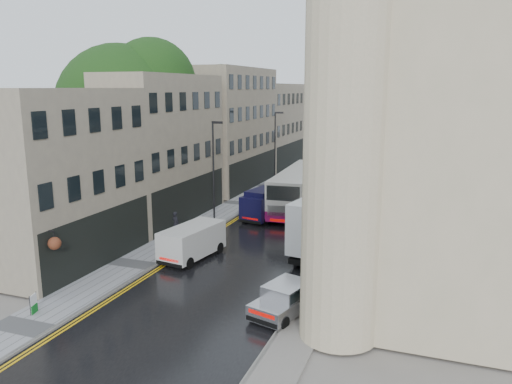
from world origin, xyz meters
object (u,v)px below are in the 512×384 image
Objects in this scene: tree_far at (201,127)px; silver_hatchback at (255,304)px; white_lorry at (298,230)px; pedestrian at (176,224)px; navy_van at (245,206)px; lamp_post_far at (275,150)px; cream_bus at (275,197)px; estate_sign at (33,304)px; lamp_post_near at (214,174)px; white_van at (164,247)px; tree_near at (122,130)px.

silver_hatchback is (15.38, -26.14, -5.48)m from tree_far.
white_lorry is 9.39m from pedestrian.
lamp_post_far is at bearing 108.09° from navy_van.
cream_bus reaches higher than pedestrian.
navy_van is at bearing 67.19° from estate_sign.
estate_sign is (-4.86, -20.46, -1.13)m from cream_bus.
tree_far reaches higher than silver_hatchback.
tree_far is 1.64× the size of lamp_post_near.
tree_far is at bearing 137.51° from cream_bus.
lamp_post_near reaches higher than cream_bus.
pedestrian is (-1.96, 4.92, -0.08)m from white_van.
tree_far is at bearing 139.44° from white_lorry.
lamp_post_far is at bearing 100.59° from white_van.
lamp_post_far is (-3.59, 10.94, 2.25)m from cream_bus.
tree_far reaches higher than white_lorry.
white_van is 0.59× the size of lamp_post_far.
lamp_post_far is at bearing 121.04° from white_lorry.
cream_bus is 7.22× the size of pedestrian.
navy_van is at bearing -95.02° from lamp_post_far.
lamp_post_far is (-8.01, 20.20, 2.05)m from white_lorry.
white_lorry is (4.42, -9.27, 0.20)m from cream_bus.
white_lorry is at bearing -17.96° from tree_near.
white_lorry is 9.46m from navy_van.
tree_far is at bearing -175.76° from lamp_post_far.
navy_van is at bearing 140.35° from white_lorry.
lamp_post_far reaches higher than white_lorry.
estate_sign is at bearing -146.38° from silver_hatchback.
tree_near is at bearing 155.92° from silver_hatchback.
navy_van is 6.19m from pedestrian.
lamp_post_far is at bearing 64.01° from tree_near.
tree_near is at bearing 97.55° from estate_sign.
estate_sign is at bearing -88.85° from lamp_post_near.
lamp_post_far is (7.41, 15.20, -3.00)m from tree_near.
estate_sign is at bearing -105.28° from lamp_post_far.
tree_near is 8.03m from lamp_post_near.
lamp_post_near reaches higher than white_lorry.
estate_sign is at bearing -106.63° from cream_bus.
cream_bus is at bearing -103.85° from pedestrian.
tree_far reaches higher than cream_bus.
white_lorry reaches higher than silver_hatchback.
tree_near is 13.02m from tree_far.
tree_near reaches higher than pedestrian.
cream_bus is 12.78m from white_van.
white_van reaches higher than estate_sign.
white_lorry is 8.23m from silver_hatchback.
lamp_post_near is (-8.00, 5.48, 2.04)m from white_lorry.
white_lorry is 8.14× the size of estate_sign.
estate_sign is (-3.09, -18.32, -0.72)m from navy_van.
pedestrian is 18.75m from lamp_post_far.
silver_hatchback is (0.26, -8.14, -1.15)m from white_lorry.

